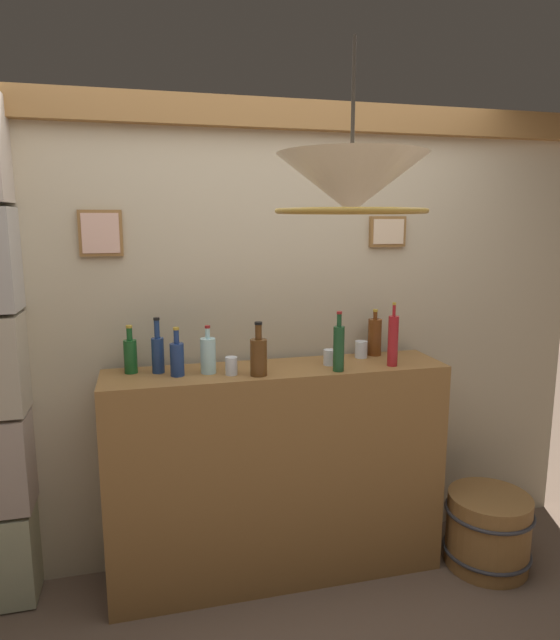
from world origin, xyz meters
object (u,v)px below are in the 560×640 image
object	(u,v)px
liquor_bottle_sherry	(375,337)
glass_tumbler_rocks	(329,357)
liquor_bottle_rye	(130,355)
liquor_bottle_mezcal	(158,353)
pendant_lamp	(352,186)
wooden_barrel	(488,530)
liquor_bottle_vermouth	(339,347)
liquor_bottle_whiskey	(259,356)
glass_tumbler_shot	(361,349)
glass_tumbler_highball	(231,366)
liquor_bottle_scotch	(393,340)
liquor_bottle_amaro	(208,355)
liquor_bottle_tequila	(177,358)

from	to	relation	value
liquor_bottle_sherry	glass_tumbler_rocks	bearing A→B (deg)	-156.03
liquor_bottle_rye	liquor_bottle_mezcal	xyz separation A→B (m)	(0.13, -0.03, 0.01)
pendant_lamp	wooden_barrel	distance (m)	2.19
liquor_bottle_mezcal	liquor_bottle_vermouth	distance (m)	0.87
liquor_bottle_whiskey	liquor_bottle_sherry	bearing A→B (deg)	18.70
liquor_bottle_vermouth	glass_tumbler_shot	bearing A→B (deg)	46.49
glass_tumbler_rocks	glass_tumbler_highball	world-z (taller)	glass_tumbler_highball
liquor_bottle_mezcal	liquor_bottle_sherry	bearing A→B (deg)	3.48
liquor_bottle_scotch	wooden_barrel	size ratio (longest dim) A/B	0.70
liquor_bottle_whiskey	pendant_lamp	world-z (taller)	pendant_lamp
liquor_bottle_scotch	wooden_barrel	world-z (taller)	liquor_bottle_scotch
liquor_bottle_amaro	glass_tumbler_highball	bearing A→B (deg)	-29.33
pendant_lamp	wooden_barrel	xyz separation A→B (m)	(1.11, 0.73, -1.74)
glass_tumbler_rocks	glass_tumbler_shot	distance (m)	0.24
liquor_bottle_sherry	glass_tumbler_shot	distance (m)	0.11
liquor_bottle_whiskey	liquor_bottle_vermouth	bearing A→B (deg)	-2.79
liquor_bottle_mezcal	pendant_lamp	size ratio (longest dim) A/B	0.53
liquor_bottle_rye	liquor_bottle_vermouth	xyz separation A→B (m)	(0.97, -0.21, 0.03)
liquor_bottle_tequila	liquor_bottle_scotch	size ratio (longest dim) A/B	0.72
liquor_bottle_mezcal	glass_tumbler_rocks	distance (m)	0.84
liquor_bottle_rye	liquor_bottle_sherry	bearing A→B (deg)	1.90
liquor_bottle_vermouth	glass_tumbler_highball	distance (m)	0.52
liquor_bottle_tequila	liquor_bottle_vermouth	xyz separation A→B (m)	(0.76, -0.10, 0.03)
liquor_bottle_rye	pendant_lamp	world-z (taller)	pendant_lamp
liquor_bottle_scotch	liquor_bottle_amaro	xyz separation A→B (m)	(-0.91, 0.09, -0.04)
liquor_bottle_vermouth	liquor_bottle_sherry	bearing A→B (deg)	40.24
liquor_bottle_whiskey	liquor_bottle_vermouth	world-z (taller)	liquor_bottle_vermouth
liquor_bottle_tequila	glass_tumbler_highball	xyz separation A→B (m)	(0.25, -0.04, -0.04)
liquor_bottle_vermouth	glass_tumbler_rocks	size ratio (longest dim) A/B	3.72
liquor_bottle_whiskey	glass_tumbler_shot	world-z (taller)	liquor_bottle_whiskey
liquor_bottle_tequila	glass_tumbler_shot	world-z (taller)	liquor_bottle_tequila
glass_tumbler_shot	pendant_lamp	xyz separation A→B (m)	(-0.48, -1.03, 0.78)
liquor_bottle_mezcal	liquor_bottle_amaro	size ratio (longest dim) A/B	1.16
liquor_bottle_whiskey	liquor_bottle_sherry	xyz separation A→B (m)	(0.69, 0.23, 0.01)
liquor_bottle_whiskey	liquor_bottle_sherry	size ratio (longest dim) A/B	1.02
liquor_bottle_tequila	liquor_bottle_sherry	distance (m)	1.07
liquor_bottle_scotch	wooden_barrel	xyz separation A→B (m)	(0.54, -0.11, -1.05)
glass_tumbler_highball	pendant_lamp	distance (m)	1.20
liquor_bottle_scotch	liquor_bottle_amaro	bearing A→B (deg)	174.20
glass_tumbler_shot	liquor_bottle_scotch	bearing A→B (deg)	-65.63
wooden_barrel	liquor_bottle_whiskey	bearing A→B (deg)	175.09
liquor_bottle_mezcal	glass_tumbler_shot	world-z (taller)	liquor_bottle_mezcal
liquor_bottle_sherry	glass_tumbler_shot	bearing A→B (deg)	-159.94
liquor_bottle_whiskey	liquor_bottle_scotch	size ratio (longest dim) A/B	0.80
liquor_bottle_sherry	glass_tumbler_highball	xyz separation A→B (m)	(-0.81, -0.19, -0.06)
glass_tumbler_shot	wooden_barrel	size ratio (longest dim) A/B	0.19
liquor_bottle_tequila	glass_tumbler_highball	world-z (taller)	liquor_bottle_tequila
liquor_bottle_whiskey	wooden_barrel	world-z (taller)	liquor_bottle_whiskey
liquor_bottle_rye	liquor_bottle_whiskey	bearing A→B (deg)	-18.09
liquor_bottle_tequila	pendant_lamp	bearing A→B (deg)	-61.93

